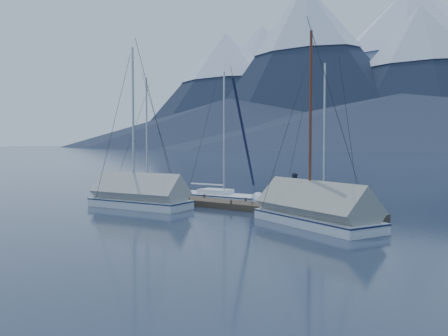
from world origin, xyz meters
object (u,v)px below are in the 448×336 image
Objects in this scene: sailboat_covered_near at (307,213)px; sailboat_covered_far at (132,198)px; sailboat_open_left at (151,194)px; sailboat_open_right at (331,207)px; person at (295,190)px; sailboat_open_mid at (230,199)px.

sailboat_covered_near is 10.48m from sailboat_covered_far.
sailboat_open_right is at bearing 5.23° from sailboat_open_left.
person is at bearing -6.89° from sailboat_open_left.
sailboat_open_mid is at bearing -175.29° from sailboat_open_right.
sailboat_open_right is (12.56, 1.15, -0.00)m from sailboat_open_left.
sailboat_open_right is 11.05m from sailboat_covered_far.
sailboat_open_left is 6.21m from sailboat_open_mid.
sailboat_covered_far is (3.15, -4.62, 0.32)m from sailboat_open_left.
sailboat_open_left reaches higher than person.
sailboat_open_left is at bearing -174.77° from sailboat_open_right.
sailboat_open_left is at bearing 164.49° from sailboat_covered_near.
sailboat_covered_far is 5.60× the size of person.
sailboat_open_mid is 6.07m from sailboat_covered_far.
sailboat_covered_far is (-3.03, -5.25, 0.32)m from sailboat_open_mid.
sailboat_open_right is 5.04m from sailboat_covered_near.
sailboat_covered_far reaches higher than sailboat_open_right.
sailboat_open_mid is at bearing 5.76° from sailboat_open_left.
sailboat_covered_near is at bearing 4.66° from sailboat_covered_far.
sailboat_open_mid is 6.40m from sailboat_open_right.
sailboat_covered_far is (-9.41, -5.77, 0.32)m from sailboat_open_right.
sailboat_open_mid is (6.18, 0.62, -0.00)m from sailboat_open_left.
sailboat_open_right is at bearing 4.71° from sailboat_open_mid.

